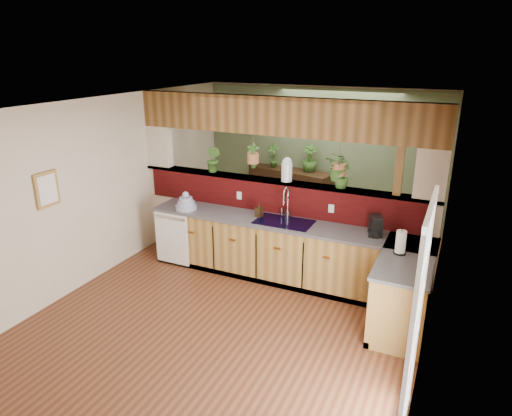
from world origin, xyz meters
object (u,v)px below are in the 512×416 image
at_px(faucet, 286,201).
at_px(soap_dispenser, 259,210).
at_px(glass_jar, 287,169).
at_px(coffee_maker, 375,227).
at_px(shelving_console, 290,197).
at_px(dish_stack, 186,204).
at_px(paper_towel, 401,243).

height_order(faucet, soap_dispenser, faucet).
xyz_separation_m(soap_dispenser, glass_jar, (0.29, 0.33, 0.56)).
bearing_deg(glass_jar, coffee_maker, -13.69).
distance_m(soap_dispenser, coffee_maker, 1.68).
height_order(glass_jar, shelving_console, glass_jar).
bearing_deg(coffee_maker, shelving_console, 107.56).
xyz_separation_m(dish_stack, soap_dispenser, (1.15, 0.17, 0.02)).
distance_m(dish_stack, shelving_console, 2.57).
height_order(coffee_maker, paper_towel, paper_towel).
xyz_separation_m(coffee_maker, paper_towel, (0.38, -0.45, 0.02)).
xyz_separation_m(faucet, coffee_maker, (1.30, -0.12, -0.13)).
distance_m(paper_towel, shelving_console, 3.66).
distance_m(dish_stack, soap_dispenser, 1.16).
bearing_deg(faucet, soap_dispenser, -163.73).
distance_m(dish_stack, glass_jar, 1.63).
height_order(soap_dispenser, glass_jar, glass_jar).
xyz_separation_m(paper_towel, shelving_console, (-2.42, 2.69, -0.54)).
xyz_separation_m(soap_dispenser, shelving_console, (-0.36, 2.23, -0.51)).
xyz_separation_m(faucet, glass_jar, (-0.09, 0.22, 0.41)).
bearing_deg(shelving_console, coffee_maker, -34.84).
distance_m(faucet, soap_dispenser, 0.42).
distance_m(faucet, dish_stack, 1.56).
relative_size(faucet, soap_dispenser, 2.27).
bearing_deg(soap_dispenser, paper_towel, -12.50).
bearing_deg(shelving_console, soap_dispenser, -67.99).
relative_size(faucet, coffee_maker, 1.80).
relative_size(dish_stack, coffee_maker, 1.22).
bearing_deg(soap_dispenser, faucet, 16.27).
distance_m(dish_stack, coffee_maker, 2.83).
bearing_deg(coffee_maker, faucet, 150.08).
relative_size(paper_towel, glass_jar, 0.88).
xyz_separation_m(dish_stack, glass_jar, (1.44, 0.50, 0.58)).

